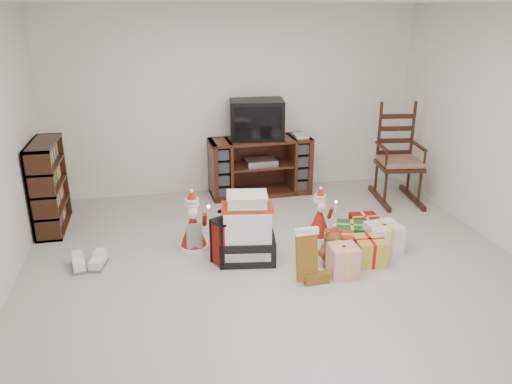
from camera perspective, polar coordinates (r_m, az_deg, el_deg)
The scene contains 13 objects.
room at distance 4.48m, azimuth 2.90°, elevation 4.84°, with size 5.01×5.01×2.51m.
tv_stand at distance 6.86m, azimuth 0.49°, elevation 2.95°, with size 1.39×0.55×0.79m.
bookshelf at distance 6.21m, azimuth -22.56°, elevation 0.49°, with size 0.28×0.85×1.04m.
rocking_chair at distance 6.91m, azimuth 15.76°, elevation 2.86°, with size 0.66×0.95×1.34m.
gift_pile at distance 5.06m, azimuth -1.02°, elevation -4.62°, with size 0.62×0.49×0.71m.
red_suitcase at distance 5.06m, azimuth -2.80°, elevation -5.45°, with size 0.42×0.33×0.56m.
stocking at distance 4.69m, azimuth 5.83°, elevation -7.27°, with size 0.26×0.11×0.56m, color #0C731E, non-canonical shape.
teddy_bear at distance 5.11m, azimuth 8.74°, elevation -6.41°, with size 0.25×0.22×0.38m.
santa_figurine at distance 5.61m, azimuth 7.25°, elevation -3.09°, with size 0.29×0.28×0.60m.
mrs_claus_figurine at distance 5.36m, azimuth -7.20°, elevation -3.94°, with size 0.32×0.31×0.66m.
sneaker_pair at distance 5.30m, azimuth -18.59°, elevation -7.67°, with size 0.37×0.31×0.10m.
gift_cluster at distance 5.37m, azimuth 11.66°, elevation -5.44°, with size 0.85×1.18×0.29m.
crt_television at distance 6.73m, azimuth 0.08°, elevation 8.32°, with size 0.77×0.60×0.52m.
Camera 1 is at (-1.11, -4.17, 2.44)m, focal length 35.00 mm.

